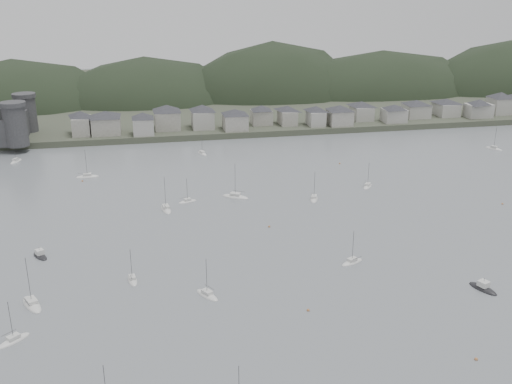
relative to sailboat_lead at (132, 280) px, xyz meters
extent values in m
plane|color=slate|center=(41.42, -31.03, -0.18)|extent=(900.00, 900.00, 0.00)
cube|color=#383D2D|center=(41.42, 263.97, 1.32)|extent=(900.00, 250.00, 3.00)
ellipsoid|color=black|center=(-69.45, 240.91, -10.32)|extent=(138.98, 92.48, 81.13)
ellipsoid|color=black|center=(9.12, 241.83, -10.15)|extent=(132.08, 90.41, 79.74)
ellipsoid|color=black|center=(92.06, 241.90, -12.86)|extent=(133.88, 88.37, 101.41)
ellipsoid|color=black|center=(167.37, 236.88, -10.50)|extent=(165.81, 81.78, 82.55)
cylinder|color=#313134|center=(-50.58, 134.97, 11.82)|extent=(10.00, 10.00, 18.00)
cylinder|color=#313134|center=(-50.58, 162.97, 11.32)|extent=(10.00, 10.00, 17.00)
cube|color=#313134|center=(-50.58, 148.97, 8.82)|extent=(3.50, 30.00, 12.00)
cube|color=gray|center=(-23.58, 150.93, 7.11)|extent=(8.34, 12.91, 8.59)
pyramid|color=#27272B|center=(-23.58, 150.93, 12.91)|extent=(15.78, 15.78, 3.01)
cube|color=gray|center=(-11.90, 150.29, 7.00)|extent=(13.68, 13.35, 8.36)
pyramid|color=#27272B|center=(-11.90, 150.29, 12.64)|extent=(20.07, 20.07, 2.93)
cube|color=#A4A19A|center=(5.84, 144.99, 6.86)|extent=(9.78, 10.20, 8.08)
pyramid|color=#27272B|center=(5.84, 144.99, 12.31)|extent=(14.83, 14.83, 2.83)
cube|color=gray|center=(17.90, 154.61, 7.36)|extent=(12.59, 13.33, 9.09)
pyramid|color=#27272B|center=(17.90, 154.61, 13.50)|extent=(19.24, 19.24, 3.18)
cube|color=#A4A19A|center=(35.67, 153.07, 7.25)|extent=(10.74, 12.17, 8.87)
pyramid|color=#27272B|center=(35.67, 153.07, 13.24)|extent=(17.01, 17.01, 3.10)
cube|color=gray|center=(51.34, 146.50, 6.66)|extent=(11.63, 12.09, 7.69)
pyramid|color=#27272B|center=(51.34, 146.50, 11.86)|extent=(17.61, 17.61, 2.69)
cube|color=gray|center=(66.67, 155.16, 6.54)|extent=(10.37, 9.35, 7.44)
pyramid|color=#27272B|center=(66.67, 155.16, 11.56)|extent=(14.65, 14.65, 2.60)
cube|color=gray|center=(80.04, 152.76, 6.43)|extent=(8.24, 12.20, 7.22)
pyramid|color=#27272B|center=(80.04, 152.76, 11.30)|extent=(15.17, 15.17, 2.53)
cube|color=#A4A19A|center=(93.91, 147.52, 6.55)|extent=(8.06, 10.91, 7.46)
pyramid|color=#27272B|center=(93.91, 147.52, 11.58)|extent=(14.08, 14.08, 2.61)
cube|color=gray|center=(106.23, 146.03, 6.65)|extent=(11.73, 11.78, 7.66)
pyramid|color=#27272B|center=(106.23, 146.03, 11.82)|extent=(17.46, 17.46, 2.68)
cube|color=#A4A19A|center=(122.05, 155.88, 6.48)|extent=(10.19, 13.02, 7.33)
pyramid|color=#27272B|center=(122.05, 155.88, 11.43)|extent=(17.23, 17.23, 2.57)
cube|color=#A4A19A|center=(136.96, 147.03, 6.26)|extent=(11.70, 9.81, 6.88)
pyramid|color=#27272B|center=(136.96, 147.03, 10.90)|extent=(15.97, 15.97, 2.41)
cube|color=#A4A19A|center=(153.82, 155.88, 6.32)|extent=(12.83, 12.48, 7.00)
pyramid|color=#27272B|center=(153.82, 155.88, 11.04)|extent=(18.79, 18.79, 2.45)
cube|color=#A4A19A|center=(172.15, 156.39, 6.30)|extent=(11.07, 13.50, 6.97)
pyramid|color=#27272B|center=(172.15, 156.39, 11.01)|extent=(18.25, 18.25, 2.44)
cube|color=#A4A19A|center=(187.44, 148.69, 6.49)|extent=(13.75, 9.12, 7.34)
pyramid|color=#27272B|center=(187.44, 148.69, 11.44)|extent=(16.97, 16.97, 2.57)
cube|color=#A4A19A|center=(204.34, 154.92, 7.34)|extent=(11.37, 11.57, 9.05)
pyramid|color=#27272B|center=(204.34, 154.92, 13.45)|extent=(17.03, 17.03, 3.17)
ellipsoid|color=silver|center=(0.00, 0.00, -0.13)|extent=(3.29, 7.25, 1.40)
cube|color=silver|center=(0.00, 0.00, 0.87)|extent=(1.90, 2.65, 0.70)
cylinder|color=#3F3F42|center=(0.00, 0.00, 4.39)|extent=(0.12, 0.12, 8.73)
cylinder|color=#3F3F42|center=(-0.19, -1.24, 1.42)|extent=(0.58, 3.12, 0.10)
ellipsoid|color=silver|center=(-17.42, 90.74, -0.13)|extent=(8.98, 3.04, 1.79)
cube|color=silver|center=(-17.42, 90.74, 1.06)|extent=(3.16, 2.03, 0.70)
cylinder|color=#3F3F42|center=(-17.42, 90.74, 5.60)|extent=(0.12, 0.12, 11.16)
cylinder|color=#3F3F42|center=(-19.03, 90.78, 1.61)|extent=(4.02, 0.18, 0.10)
ellipsoid|color=silver|center=(11.21, 48.95, -0.13)|extent=(4.27, 9.56, 1.85)
cube|color=silver|center=(11.21, 48.95, 1.09)|extent=(2.48, 3.49, 0.70)
cylinder|color=#3F3F42|center=(11.21, 48.95, 5.79)|extent=(0.12, 0.12, 11.54)
cylinder|color=#3F3F42|center=(10.97, 47.31, 1.64)|extent=(0.70, 4.13, 0.10)
ellipsoid|color=silver|center=(19.06, 54.94, -0.13)|extent=(7.10, 4.29, 1.35)
cube|color=silver|center=(19.06, 54.94, 0.84)|extent=(2.73, 2.19, 0.70)
cylinder|color=#3F3F42|center=(19.06, 54.94, 4.25)|extent=(0.12, 0.12, 8.46)
cylinder|color=#3F3F42|center=(17.91, 55.35, 1.39)|extent=(2.90, 1.11, 0.10)
ellipsoid|color=silver|center=(31.02, 115.36, -0.13)|extent=(4.77, 7.92, 1.51)
cube|color=silver|center=(31.02, 115.36, 0.92)|extent=(2.44, 3.04, 0.70)
cylinder|color=#3F3F42|center=(31.02, 115.36, 4.73)|extent=(0.12, 0.12, 9.43)
cylinder|color=#3F3F42|center=(31.47, 116.64, 1.47)|extent=(1.21, 3.24, 0.10)
ellipsoid|color=silver|center=(36.31, 56.31, -0.13)|extent=(10.18, 7.97, 2.00)
cube|color=silver|center=(36.31, 56.31, 1.17)|extent=(4.13, 3.71, 0.70)
cylinder|color=#3F3F42|center=(36.31, 56.31, 6.26)|extent=(0.12, 0.12, 12.48)
cylinder|color=#3F3F42|center=(37.84, 57.25, 1.72)|extent=(3.88, 2.45, 0.10)
ellipsoid|color=silver|center=(87.27, 57.88, -0.13)|extent=(6.41, 7.33, 1.48)
cube|color=silver|center=(87.27, 57.88, 0.91)|extent=(2.88, 3.06, 0.70)
cylinder|color=#3F3F42|center=(87.27, 57.88, 4.66)|extent=(0.12, 0.12, 9.28)
cylinder|color=#3F3F42|center=(86.46, 58.94, 1.46)|extent=(2.12, 2.71, 0.10)
ellipsoid|color=silver|center=(59.19, -1.49, -0.13)|extent=(7.71, 5.28, 1.48)
cube|color=silver|center=(59.19, -1.49, 0.91)|extent=(3.04, 2.57, 0.70)
cylinder|color=#3F3F42|center=(59.19, -1.49, 4.65)|extent=(0.12, 0.12, 9.26)
cylinder|color=#3F3F42|center=(60.40, -2.06, 1.46)|extent=(3.06, 1.50, 0.10)
ellipsoid|color=silver|center=(-23.50, -7.71, -0.13)|extent=(7.17, 10.19, 1.96)
cube|color=silver|center=(-23.50, -7.71, 1.15)|extent=(3.46, 4.04, 0.70)
cylinder|color=#3F3F42|center=(-23.50, -7.71, 6.15)|extent=(0.12, 0.12, 12.27)
cylinder|color=#3F3F42|center=(-24.28, -9.29, 1.70)|extent=(2.05, 4.00, 0.10)
cylinder|color=#3F3F42|center=(19.15, -51.03, 3.83)|extent=(0.12, 0.12, 7.62)
ellipsoid|color=silver|center=(164.74, 96.73, -0.13)|extent=(6.23, 8.51, 1.65)
cube|color=silver|center=(164.74, 96.73, 0.99)|extent=(2.97, 3.40, 0.70)
cylinder|color=#3F3F42|center=(164.74, 96.73, 5.17)|extent=(0.12, 0.12, 10.30)
cylinder|color=#3F3F42|center=(164.04, 95.43, 1.54)|extent=(1.85, 3.31, 0.10)
ellipsoid|color=silver|center=(-24.95, -22.61, -0.13)|extent=(7.20, 6.83, 1.51)
cube|color=silver|center=(-24.95, -22.61, 0.92)|extent=(3.07, 3.00, 0.70)
cylinder|color=#3F3F42|center=(-24.95, -22.61, 4.72)|extent=(0.12, 0.12, 9.41)
cylinder|color=#3F3F42|center=(-25.96, -21.70, 1.47)|extent=(2.58, 2.34, 0.10)
ellipsoid|color=silver|center=(-49.19, 118.97, -0.13)|extent=(5.17, 8.27, 1.58)
cube|color=silver|center=(-49.19, 118.97, 0.96)|extent=(2.60, 3.20, 0.70)
cylinder|color=#3F3F42|center=(-49.19, 118.97, 4.95)|extent=(0.12, 0.12, 9.86)
cylinder|color=#3F3F42|center=(-48.69, 117.64, 1.51)|extent=(1.36, 3.35, 0.10)
ellipsoid|color=silver|center=(18.00, -11.50, -0.13)|extent=(6.18, 7.93, 1.56)
cube|color=silver|center=(18.00, -11.50, 0.95)|extent=(2.88, 3.21, 0.70)
cylinder|color=#3F3F42|center=(18.00, -11.50, 4.88)|extent=(0.12, 0.12, 9.72)
cylinder|color=#3F3F42|center=(18.73, -10.31, 1.50)|extent=(1.91, 3.04, 0.10)
ellipsoid|color=silver|center=(63.46, 48.79, -0.13)|extent=(5.26, 8.43, 1.61)
cube|color=silver|center=(63.46, 48.79, 0.97)|extent=(2.65, 3.26, 0.70)
cylinder|color=#3F3F42|center=(63.46, 48.79, 5.04)|extent=(0.12, 0.12, 10.05)
cylinder|color=#3F3F42|center=(62.95, 50.14, 1.52)|extent=(1.38, 3.42, 0.10)
ellipsoid|color=black|center=(86.24, -21.99, -0.13)|extent=(5.63, 8.53, 1.77)
cube|color=silver|center=(86.24, -21.99, 1.40)|extent=(2.97, 3.06, 1.40)
cylinder|color=#3F3F42|center=(86.24, -21.99, 2.30)|extent=(0.10, 0.10, 1.20)
ellipsoid|color=black|center=(-25.41, 19.42, -0.13)|extent=(5.79, 7.35, 1.55)
cube|color=silver|center=(-25.41, 19.42, 1.29)|extent=(2.78, 2.83, 1.40)
cylinder|color=#3F3F42|center=(-25.41, 19.42, 2.19)|extent=(0.10, 0.10, 1.20)
sphere|color=#AD6B39|center=(86.84, 88.49, -0.03)|extent=(0.70, 0.70, 0.70)
sphere|color=#AD6B39|center=(68.65, -48.13, -0.03)|extent=(0.70, 0.70, 0.70)
sphere|color=#AD6B39|center=(126.35, 31.11, -0.03)|extent=(0.70, 0.70, 0.70)
sphere|color=#AD6B39|center=(-19.02, 85.85, -0.03)|extent=(0.70, 0.70, 0.70)
sphere|color=#AD6B39|center=(10.24, 51.51, -0.03)|extent=(0.70, 0.70, 0.70)
sphere|color=#AD6B39|center=(42.36, 27.42, -0.03)|extent=(0.70, 0.70, 0.70)
sphere|color=#AD6B39|center=(40.39, -23.16, -0.03)|extent=(0.70, 0.70, 0.70)
camera|label=1|loc=(4.94, -137.35, 71.88)|focal=40.84mm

